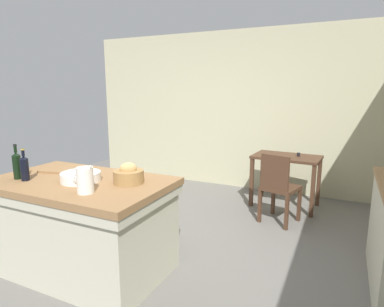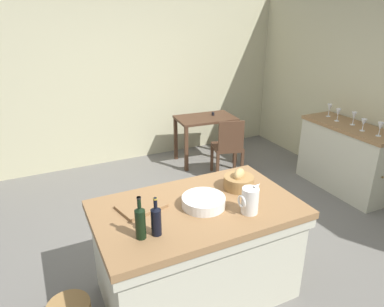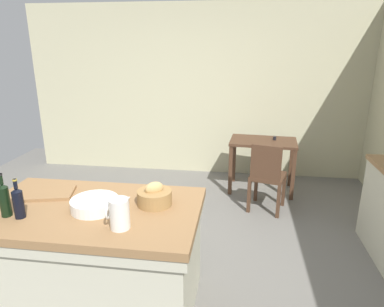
{
  "view_description": "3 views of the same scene",
  "coord_description": "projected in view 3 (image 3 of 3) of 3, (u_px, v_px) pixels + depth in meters",
  "views": [
    {
      "loc": [
        1.71,
        -2.68,
        1.65
      ],
      "look_at": [
        0.14,
        0.64,
        0.93
      ],
      "focal_mm": 30.29,
      "sensor_mm": 36.0,
      "label": 1
    },
    {
      "loc": [
        -1.47,
        -2.74,
        2.3
      ],
      "look_at": [
        0.1,
        0.51,
        0.81
      ],
      "focal_mm": 32.89,
      "sensor_mm": 36.0,
      "label": 2
    },
    {
      "loc": [
        0.67,
        -2.77,
        2.01
      ],
      "look_at": [
        0.21,
        0.55,
        0.94
      ],
      "focal_mm": 32.27,
      "sensor_mm": 36.0,
      "label": 3
    }
  ],
  "objects": [
    {
      "name": "pitcher",
      "position": [
        119.0,
        213.0,
        2.23
      ],
      "size": [
        0.17,
        0.13,
        0.25
      ],
      "color": "silver",
      "rests_on": "island_table"
    },
    {
      "name": "cutting_board",
      "position": [
        51.0,
        193.0,
        2.75
      ],
      "size": [
        0.39,
        0.33,
        0.02
      ],
      "primitive_type": "cube",
      "rotation": [
        0.0,
        0.0,
        0.25
      ],
      "color": "olive",
      "rests_on": "island_table"
    },
    {
      "name": "island_table",
      "position": [
        95.0,
        254.0,
        2.66
      ],
      "size": [
        1.61,
        0.97,
        0.86
      ],
      "color": "olive",
      "rests_on": "ground"
    },
    {
      "name": "bread_basket",
      "position": [
        155.0,
        196.0,
        2.57
      ],
      "size": [
        0.26,
        0.26,
        0.18
      ],
      "color": "olive",
      "rests_on": "island_table"
    },
    {
      "name": "wooden_chair",
      "position": [
        267.0,
        175.0,
        4.21
      ],
      "size": [
        0.49,
        0.49,
        0.89
      ],
      "color": "#472D1E",
      "rests_on": "ground"
    },
    {
      "name": "wash_bowl",
      "position": [
        95.0,
        204.0,
        2.5
      ],
      "size": [
        0.34,
        0.34,
        0.08
      ],
      "primitive_type": "cylinder",
      "color": "silver",
      "rests_on": "island_table"
    },
    {
      "name": "writing_desk",
      "position": [
        263.0,
        149.0,
        4.8
      ],
      "size": [
        0.94,
        0.63,
        0.79
      ],
      "color": "#472D1E",
      "rests_on": "ground"
    },
    {
      "name": "wine_bottle_amber",
      "position": [
        4.0,
        199.0,
        2.38
      ],
      "size": [
        0.07,
        0.07,
        0.31
      ],
      "color": "black",
      "rests_on": "island_table"
    },
    {
      "name": "wine_bottle_dark",
      "position": [
        18.0,
        202.0,
        2.36
      ],
      "size": [
        0.07,
        0.07,
        0.29
      ],
      "color": "black",
      "rests_on": "island_table"
    },
    {
      "name": "wall_back",
      "position": [
        197.0,
        92.0,
        5.37
      ],
      "size": [
        5.32,
        0.12,
        2.6
      ],
      "primitive_type": "cube",
      "color": "#B7B28E",
      "rests_on": "ground"
    },
    {
      "name": "ground_plane",
      "position": [
        163.0,
        263.0,
        3.31
      ],
      "size": [
        6.76,
        6.76,
        0.0
      ],
      "primitive_type": "plane",
      "color": "#66635E"
    }
  ]
}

